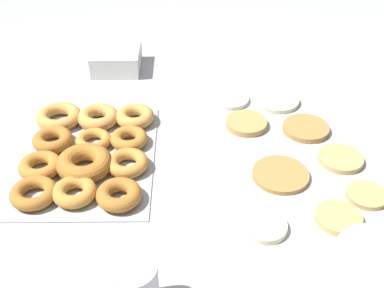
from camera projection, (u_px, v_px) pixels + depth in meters
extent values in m
plane|color=#B2B5BA|center=(238.00, 159.00, 1.04)|extent=(3.00, 3.00, 0.00)
cylinder|color=#B27F42|center=(281.00, 175.00, 0.99)|extent=(0.12, 0.12, 0.01)
cylinder|color=silver|center=(231.00, 99.00, 1.23)|extent=(0.09, 0.09, 0.01)
cylinder|color=#B27F42|center=(306.00, 128.00, 1.12)|extent=(0.11, 0.11, 0.01)
cylinder|color=tan|center=(367.00, 195.00, 0.94)|extent=(0.08, 0.08, 0.01)
cylinder|color=tan|center=(341.00, 159.00, 1.03)|extent=(0.09, 0.09, 0.01)
cylinder|color=beige|center=(276.00, 100.00, 1.23)|extent=(0.12, 0.12, 0.01)
cylinder|color=beige|center=(265.00, 226.00, 0.88)|extent=(0.08, 0.08, 0.01)
cylinder|color=tan|center=(246.00, 123.00, 1.14)|extent=(0.10, 0.10, 0.02)
cylinder|color=tan|center=(339.00, 218.00, 0.89)|extent=(0.09, 0.09, 0.01)
cube|color=#ADAFB5|center=(88.00, 157.00, 1.04)|extent=(0.38, 0.29, 0.01)
torus|color=#D19347|center=(59.00, 117.00, 1.14)|extent=(0.11, 0.11, 0.03)
torus|color=#AD6B28|center=(53.00, 139.00, 1.07)|extent=(0.09, 0.09, 0.03)
torus|color=#B7752D|center=(40.00, 166.00, 0.99)|extent=(0.09, 0.09, 0.03)
torus|color=#AD6B28|center=(34.00, 193.00, 0.93)|extent=(0.09, 0.09, 0.03)
torus|color=#D19347|center=(98.00, 117.00, 1.14)|extent=(0.10, 0.10, 0.03)
torus|color=#C68438|center=(93.00, 140.00, 1.07)|extent=(0.08, 0.08, 0.02)
torus|color=#AD6B28|center=(84.00, 163.00, 0.99)|extent=(0.12, 0.12, 0.04)
torus|color=#C68438|center=(74.00, 192.00, 0.93)|extent=(0.09, 0.09, 0.03)
torus|color=#D19347|center=(135.00, 116.00, 1.14)|extent=(0.09, 0.09, 0.03)
torus|color=#B7752D|center=(129.00, 139.00, 1.07)|extent=(0.08, 0.08, 0.03)
torus|color=#C68438|center=(127.00, 163.00, 1.00)|extent=(0.09, 0.09, 0.03)
torus|color=#AD6B28|center=(119.00, 195.00, 0.92)|extent=(0.09, 0.09, 0.03)
cylinder|color=silver|center=(378.00, 271.00, 0.76)|extent=(0.15, 0.15, 0.07)
cube|color=white|center=(117.00, 64.00, 1.37)|extent=(0.14, 0.13, 0.03)
cube|color=white|center=(116.00, 54.00, 1.35)|extent=(0.14, 0.13, 0.03)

